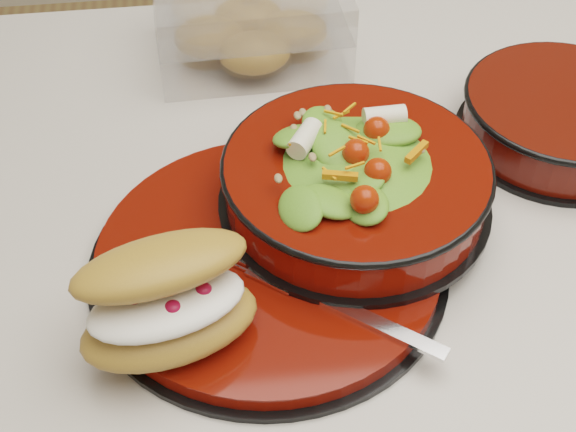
{
  "coord_description": "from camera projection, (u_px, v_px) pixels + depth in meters",
  "views": [
    {
      "loc": [
        -0.21,
        -0.56,
        1.43
      ],
      "look_at": [
        -0.15,
        -0.07,
        0.94
      ],
      "focal_mm": 50.0,
      "sensor_mm": 36.0,
      "label": 1
    }
  ],
  "objects": [
    {
      "name": "island_counter",
      "position": [
        386.0,
        419.0,
        1.11
      ],
      "size": [
        1.24,
        0.74,
        0.9
      ],
      "color": "silver",
      "rests_on": "ground"
    },
    {
      "name": "dinner_plate",
      "position": [
        269.0,
        258.0,
        0.7
      ],
      "size": [
        0.32,
        0.32,
        0.02
      ],
      "rotation": [
        0.0,
        0.0,
        0.17
      ],
      "color": "black",
      "rests_on": "island_counter"
    },
    {
      "name": "salad_bowl",
      "position": [
        356.0,
        173.0,
        0.71
      ],
      "size": [
        0.25,
        0.25,
        0.1
      ],
      "rotation": [
        0.0,
        0.0,
        0.34
      ],
      "color": "black",
      "rests_on": "dinner_plate"
    },
    {
      "name": "croissant",
      "position": [
        167.0,
        300.0,
        0.61
      ],
      "size": [
        0.15,
        0.12,
        0.08
      ],
      "rotation": [
        0.0,
        0.0,
        0.24
      ],
      "color": "#B78137",
      "rests_on": "dinner_plate"
    },
    {
      "name": "fork",
      "position": [
        337.0,
        305.0,
        0.65
      ],
      "size": [
        0.15,
        0.13,
        0.0
      ],
      "rotation": [
        0.0,
        0.0,
        0.9
      ],
      "color": "silver",
      "rests_on": "dinner_plate"
    },
    {
      "name": "pastry_box",
      "position": [
        251.0,
        23.0,
        0.92
      ],
      "size": [
        0.22,
        0.16,
        0.09
      ],
      "rotation": [
        0.0,
        0.0,
        0.03
      ],
      "color": "white",
      "rests_on": "island_counter"
    },
    {
      "name": "extra_bowl",
      "position": [
        562.0,
        116.0,
        0.82
      ],
      "size": [
        0.21,
        0.21,
        0.05
      ],
      "rotation": [
        0.0,
        0.0,
        -0.38
      ],
      "color": "black",
      "rests_on": "island_counter"
    }
  ]
}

